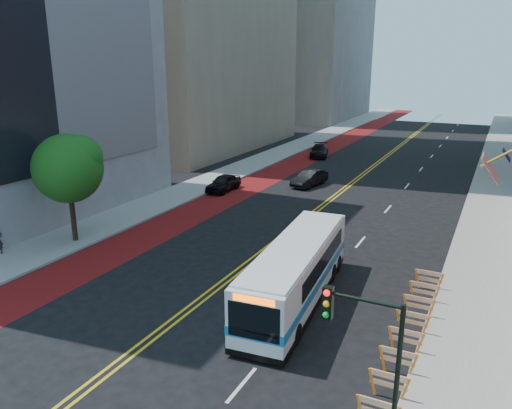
{
  "coord_description": "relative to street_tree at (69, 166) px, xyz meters",
  "views": [
    {
      "loc": [
        12.0,
        -15.37,
        11.15
      ],
      "look_at": [
        0.41,
        8.0,
        3.48
      ],
      "focal_mm": 35.0,
      "sensor_mm": 36.0,
      "label": 1
    }
  ],
  "objects": [
    {
      "name": "sidewalk_right",
      "position": [
        23.24,
        23.96,
        -4.84
      ],
      "size": [
        4.0,
        140.0,
        0.15
      ],
      "primitive_type": "cube",
      "color": "gray",
      "rests_on": "ground"
    },
    {
      "name": "construction_barriers",
      "position": [
        20.84,
        -2.62,
        -4.24
      ],
      "size": [
        1.42,
        10.91,
        1.0
      ],
      "color": "orange",
      "rests_on": "ground"
    },
    {
      "name": "center_line_outer",
      "position": [
        11.42,
        23.96,
        -4.91
      ],
      "size": [
        0.14,
        140.0,
        0.01
      ],
      "primitive_type": "cube",
      "color": "gold",
      "rests_on": "ground"
    },
    {
      "name": "bus_lane_paint",
      "position": [
        3.14,
        23.96,
        -4.91
      ],
      "size": [
        3.6,
        140.0,
        0.01
      ],
      "primitive_type": "cube",
      "color": "maroon",
      "rests_on": "ground"
    },
    {
      "name": "lane_dashes",
      "position": [
        16.04,
        31.96,
        -4.9
      ],
      "size": [
        0.14,
        98.2,
        0.01
      ],
      "color": "silver",
      "rests_on": "ground"
    },
    {
      "name": "car_b",
      "position": [
        8.04,
        20.16,
        -4.2
      ],
      "size": [
        2.3,
        4.55,
        1.43
      ],
      "primitive_type": "imported",
      "rotation": [
        0.0,
        0.0,
        -0.19
      ],
      "color": "black",
      "rests_on": "ground"
    },
    {
      "name": "traffic_signal",
      "position": [
        20.66,
        -9.55,
        -1.19
      ],
      "size": [
        2.21,
        0.34,
        5.07
      ],
      "color": "black",
      "rests_on": "sidewalk_right"
    },
    {
      "name": "car_c",
      "position": [
        4.16,
        33.81,
        -4.21
      ],
      "size": [
        3.19,
        5.17,
        1.4
      ],
      "primitive_type": "imported",
      "rotation": [
        0.0,
        0.0,
        0.27
      ],
      "color": "black",
      "rests_on": "ground"
    },
    {
      "name": "ground",
      "position": [
        11.24,
        -6.04,
        -4.91
      ],
      "size": [
        160.0,
        160.0,
        0.0
      ],
      "primitive_type": "plane",
      "color": "black",
      "rests_on": "ground"
    },
    {
      "name": "street_tree",
      "position": [
        0.0,
        0.0,
        0.0
      ],
      "size": [
        4.2,
        4.2,
        6.7
      ],
      "color": "black",
      "rests_on": "sidewalk_left"
    },
    {
      "name": "car_a",
      "position": [
        1.94,
        15.13,
        -4.21
      ],
      "size": [
        1.68,
        4.15,
        1.41
      ],
      "primitive_type": "imported",
      "rotation": [
        0.0,
        0.0,
        -0.0
      ],
      "color": "black",
      "rests_on": "ground"
    },
    {
      "name": "sidewalk_left",
      "position": [
        -0.76,
        23.96,
        -4.84
      ],
      "size": [
        4.0,
        140.0,
        0.15
      ],
      "primitive_type": "cube",
      "color": "gray",
      "rests_on": "ground"
    },
    {
      "name": "transit_bus",
      "position": [
        15.38,
        -1.27,
        -3.36
      ],
      "size": [
        3.34,
        10.99,
        2.97
      ],
      "rotation": [
        0.0,
        0.0,
        0.09
      ],
      "color": "silver",
      "rests_on": "ground"
    },
    {
      "name": "center_line_inner",
      "position": [
        11.06,
        23.96,
        -4.91
      ],
      "size": [
        0.14,
        140.0,
        0.01
      ],
      "primitive_type": "cube",
      "color": "gold",
      "rests_on": "ground"
    }
  ]
}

